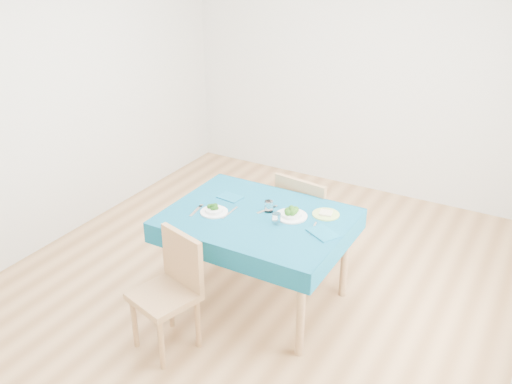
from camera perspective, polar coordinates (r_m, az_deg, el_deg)
The scene contains 16 objects.
room_shell at distance 4.17m, azimuth 0.00°, elevation 6.18°, with size 4.02×4.52×2.73m.
table at distance 4.40m, azimuth 0.16°, elevation -6.75°, with size 1.33×1.01×0.76m, color navy.
chair_near at distance 3.94m, azimuth -9.26°, elevation -9.50°, with size 0.39×0.43×0.98m, color #9B7349.
chair_far at distance 4.85m, azimuth 5.74°, elevation -0.80°, with size 0.47×0.51×1.17m, color #9B7349.
bowl_near at distance 4.25m, azimuth -4.22°, elevation -1.70°, with size 0.21×0.21×0.06m, color white, non-canonical shape.
bowl_far at distance 4.19m, azimuth 3.54°, elevation -2.04°, with size 0.24×0.24×0.07m, color white, non-canonical shape.
fork_near at distance 4.30m, azimuth -6.04°, elevation -1.89°, with size 0.03×0.19×0.00m, color silver.
knife_near at distance 4.25m, azimuth -2.63°, elevation -2.08°, with size 0.02×0.22×0.00m, color silver.
fork_far at distance 4.29m, azimuth 1.04°, elevation -1.79°, with size 0.02×0.18×0.00m, color silver.
knife_far at distance 4.06m, azimuth 5.75°, elevation -3.62°, with size 0.01×0.19×0.00m, color silver.
napkin_near at distance 4.48m, azimuth -2.61°, elevation -0.53°, with size 0.18×0.13×0.01m, color #0D5471.
napkin_far at distance 4.00m, azimuth 6.70°, elevation -4.12°, with size 0.21×0.15×0.01m, color #0D5471.
tumbler_center at distance 4.25m, azimuth 1.29°, elevation -1.45°, with size 0.07×0.07×0.09m, color white.
tumbler_side at distance 4.08m, azimuth 2.04°, elevation -2.69°, with size 0.06×0.06×0.08m, color white.
side_plate at distance 4.25m, azimuth 7.00°, elevation -2.23°, with size 0.20×0.20×0.01m, color #A3C560.
bread_slice at distance 4.24m, azimuth 7.01°, elevation -2.09°, with size 0.09×0.09×0.01m, color beige.
Camera 1 is at (1.94, -3.41, 2.74)m, focal length 40.00 mm.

